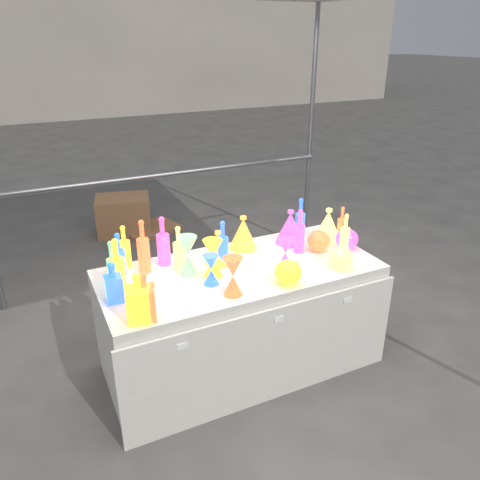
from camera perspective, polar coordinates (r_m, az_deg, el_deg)
name	(u,v)px	position (r m, az deg, el deg)	size (l,w,h in m)	color
ground	(240,362)	(3.44, 0.00, -14.63)	(80.00, 80.00, 0.00)	#5D5B56
display_table	(241,318)	(3.21, 0.07, -9.49)	(1.84, 0.83, 0.75)	silver
background_building	(165,4)	(17.24, -9.15, 26.51)	(14.00, 6.00, 6.00)	#B8AC99
cardboard_box_closed	(124,215)	(5.58, -13.99, 2.99)	(0.60, 0.44, 0.44)	#9E6D47
cardboard_box_flat	(151,229)	(5.60, -10.77, 1.28)	(0.62, 0.44, 0.05)	#9E6D47
bottle_0	(124,246)	(3.08, -13.91, -0.76)	(0.07, 0.07, 0.29)	red
bottle_1	(119,256)	(2.93, -14.51, -1.95)	(0.07, 0.07, 0.31)	#198D4D
bottle_2	(143,246)	(2.97, -11.72, -0.76)	(0.08, 0.08, 0.35)	orange
bottle_3	(163,241)	(3.06, -9.37, -0.09)	(0.09, 0.09, 0.33)	#1D67AB
bottle_4	(179,249)	(2.96, -7.46, -1.10)	(0.07, 0.07, 0.31)	teal
bottle_5	(113,266)	(2.81, -15.25, -3.08)	(0.07, 0.07, 0.32)	#B925A7
bottle_6	(117,265)	(2.79, -14.74, -3.02)	(0.09, 0.09, 0.34)	red
bottle_7	(223,243)	(3.01, -2.12, -0.40)	(0.07, 0.07, 0.31)	#198D4D
decanter_0	(138,297)	(2.49, -12.30, -6.85)	(0.12, 0.12, 0.28)	red
decanter_1	(144,296)	(2.51, -11.58, -6.67)	(0.11, 0.11, 0.28)	orange
decanter_2	(113,282)	(2.71, -15.19, -4.95)	(0.09, 0.09, 0.24)	#198D4D
hourglass_0	(233,276)	(2.69, -0.87, -4.44)	(0.12, 0.12, 0.24)	orange
hourglass_1	(285,253)	(3.00, 5.55, -1.63)	(0.10, 0.10, 0.21)	#1D67AB
hourglass_3	(188,256)	(2.93, -6.39, -1.89)	(0.13, 0.13, 0.25)	#B925A7
hourglass_4	(213,258)	(2.89, -3.32, -2.23)	(0.12, 0.12, 0.24)	red
hourglass_5	(211,270)	(2.81, -3.54, -3.65)	(0.10, 0.10, 0.19)	#198D4D
globe_0	(288,274)	(2.84, 5.88, -4.09)	(0.17, 0.17, 0.13)	red
globe_1	(340,259)	(3.07, 12.15, -2.28)	(0.16, 0.16, 0.13)	teal
globe_2	(319,242)	(3.29, 9.56, -0.24)	(0.16, 0.16, 0.13)	orange
globe_3	(346,240)	(3.36, 12.85, 0.00)	(0.16, 0.16, 0.13)	#1D67AB
lampshade_0	(243,232)	(3.26, 0.40, 0.93)	(0.20, 0.20, 0.24)	#BFD12C
lampshade_1	(218,247)	(3.06, -2.67, -0.88)	(0.19, 0.19, 0.23)	#BFD12C
lampshade_2	(290,227)	(3.37, 6.14, 1.63)	(0.21, 0.21, 0.25)	#1D67AB
lampshade_3	(328,225)	(3.44, 10.67, 1.84)	(0.21, 0.21, 0.25)	teal
bottle_8	(300,219)	(3.41, 7.35, 2.52)	(0.07, 0.07, 0.32)	#198D4D
bottle_9	(342,224)	(3.46, 12.28, 1.96)	(0.06, 0.06, 0.26)	orange
bottle_10	(300,231)	(3.21, 7.29, 1.09)	(0.07, 0.07, 0.31)	#1D67AB
bottle_11	(345,233)	(3.27, 12.68, 0.80)	(0.06, 0.06, 0.28)	teal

